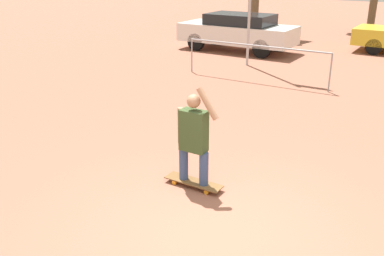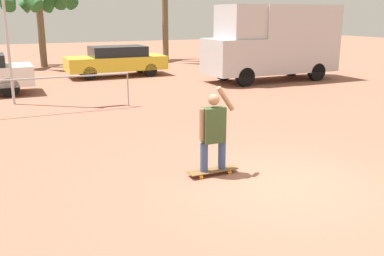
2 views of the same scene
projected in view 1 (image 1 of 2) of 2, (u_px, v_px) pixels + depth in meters
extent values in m
plane|color=#935B47|center=(213.00, 233.00, 5.52)|extent=(80.00, 80.00, 0.00)
cube|color=brown|center=(194.00, 182.00, 6.65)|extent=(0.94, 0.26, 0.02)
cylinder|color=orange|center=(174.00, 182.00, 6.73)|extent=(0.07, 0.03, 0.07)
cylinder|color=orange|center=(182.00, 177.00, 6.90)|extent=(0.07, 0.03, 0.07)
cylinder|color=orange|center=(206.00, 192.00, 6.44)|extent=(0.07, 0.03, 0.07)
cylinder|color=orange|center=(213.00, 186.00, 6.61)|extent=(0.07, 0.03, 0.07)
cylinder|color=#384C7A|center=(184.00, 163.00, 6.64)|extent=(0.14, 0.14, 0.53)
cylinder|color=#384C7A|center=(204.00, 169.00, 6.46)|extent=(0.14, 0.14, 0.53)
cube|color=#384C28|center=(194.00, 131.00, 6.35)|extent=(0.40, 0.22, 0.63)
sphere|color=#A37556|center=(194.00, 101.00, 6.18)|extent=(0.20, 0.20, 0.20)
cylinder|color=#A37556|center=(181.00, 126.00, 6.45)|extent=(0.09, 0.09, 0.56)
cylinder|color=#A37556|center=(208.00, 104.00, 6.07)|extent=(0.37, 0.09, 0.47)
cylinder|color=black|center=(374.00, 47.00, 16.34)|extent=(0.61, 0.22, 0.61)
cylinder|color=black|center=(381.00, 41.00, 17.64)|extent=(0.61, 0.22, 0.61)
cylinder|color=black|center=(196.00, 42.00, 17.15)|extent=(0.69, 0.22, 0.69)
cylinder|color=black|center=(215.00, 37.00, 18.39)|extent=(0.69, 0.22, 0.69)
cylinder|color=black|center=(262.00, 49.00, 15.74)|extent=(0.69, 0.22, 0.69)
cylinder|color=black|center=(278.00, 43.00, 16.99)|extent=(0.69, 0.22, 0.69)
cube|color=white|center=(237.00, 33.00, 16.94)|extent=(4.58, 1.80, 0.69)
cube|color=black|center=(240.00, 19.00, 16.69)|extent=(2.52, 1.58, 0.42)
cylinder|color=#99999E|center=(256.00, 46.00, 12.35)|extent=(4.38, 0.05, 0.05)
cylinder|color=#99999E|center=(192.00, 56.00, 13.62)|extent=(0.04, 0.04, 1.05)
cylinder|color=#99999E|center=(330.00, 73.00, 11.45)|extent=(0.04, 0.04, 1.05)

